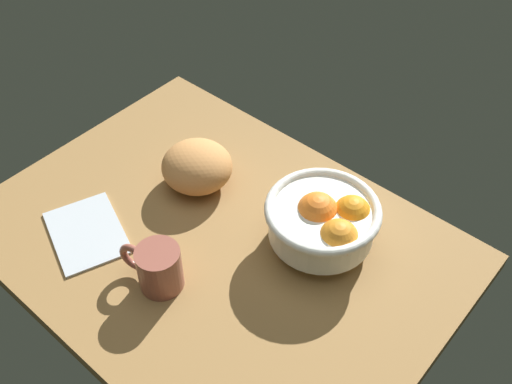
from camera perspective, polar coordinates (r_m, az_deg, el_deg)
name	(u,v)px	position (r cm, az deg, el deg)	size (l,w,h in cm)	color
ground_plane	(217,244)	(104.49, -3.79, -4.95)	(79.85, 58.78, 3.00)	olive
fruit_bowl	(325,221)	(98.31, 6.60, -2.76)	(19.13, 19.13, 10.54)	white
bread_loaf	(197,166)	(109.88, -5.66, 2.45)	(13.08, 12.72, 8.51)	#C88649
napkin_folded	(87,232)	(107.56, -15.89, -3.68)	(15.74, 11.61, 0.88)	#B4BEC7
mug	(158,268)	(95.46, -9.38, -7.14)	(11.07, 7.13, 7.92)	#924F41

